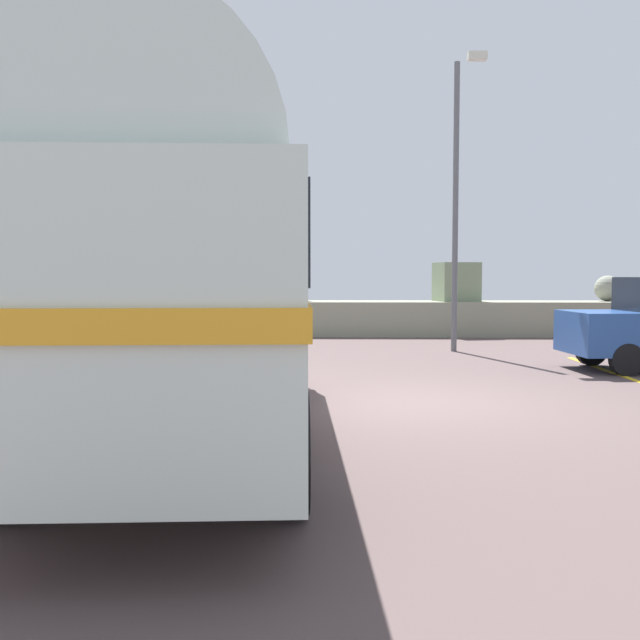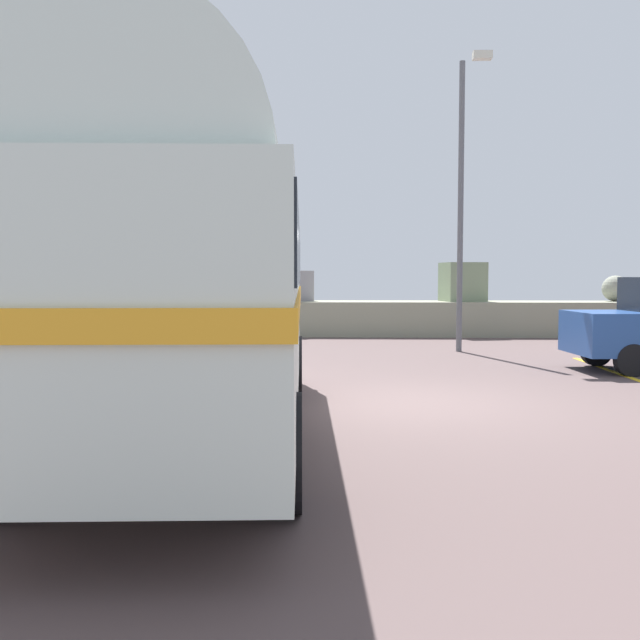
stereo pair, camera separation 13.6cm
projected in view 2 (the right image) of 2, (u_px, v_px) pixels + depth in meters
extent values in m
cube|color=#534342|center=(411.00, 403.00, 10.36)|extent=(32.00, 26.00, 0.02)
cube|color=gray|center=(375.00, 319.00, 22.10)|extent=(31.36, 1.80, 1.10)
cube|color=gray|center=(9.00, 287.00, 22.81)|extent=(0.74, 0.89, 0.85)
cube|color=gray|center=(152.00, 284.00, 22.06)|extent=(1.25, 1.15, 1.10)
cube|color=gray|center=(295.00, 286.00, 22.18)|extent=(1.18, 1.23, 0.97)
cube|color=gray|center=(463.00, 282.00, 22.06)|extent=(1.42, 1.43, 1.23)
sphere|color=gray|center=(615.00, 288.00, 22.05)|extent=(0.82, 0.82, 0.82)
cube|color=yellow|center=(612.00, 371.00, 13.71)|extent=(0.12, 4.40, 0.01)
cylinder|color=black|center=(149.00, 367.00, 10.66)|extent=(0.34, 0.98, 0.96)
cylinder|color=black|center=(293.00, 367.00, 10.72)|extent=(0.34, 0.98, 0.96)
cylinder|color=black|center=(4.00, 454.00, 5.46)|extent=(0.34, 0.98, 0.96)
cylinder|color=black|center=(284.00, 453.00, 5.52)|extent=(0.34, 0.98, 0.96)
cube|color=silver|center=(194.00, 304.00, 8.02)|extent=(2.90, 8.53, 2.10)
cylinder|color=silver|center=(193.00, 213.00, 7.95)|extent=(2.68, 8.18, 2.20)
cube|color=orange|center=(194.00, 300.00, 8.02)|extent=(2.95, 8.62, 0.20)
cube|color=black|center=(194.00, 254.00, 7.98)|extent=(2.92, 8.20, 0.64)
cube|color=silver|center=(232.00, 344.00, 12.34)|extent=(2.29, 0.30, 0.28)
cylinder|color=black|center=(631.00, 360.00, 12.99)|extent=(0.63, 0.24, 0.62)
cylinder|color=black|center=(596.00, 351.00, 14.51)|extent=(0.63, 0.24, 0.62)
cylinder|color=#5B5B60|center=(461.00, 209.00, 17.12)|extent=(0.14, 0.14, 7.13)
cube|color=beige|center=(482.00, 55.00, 16.14)|extent=(0.44, 0.24, 0.18)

